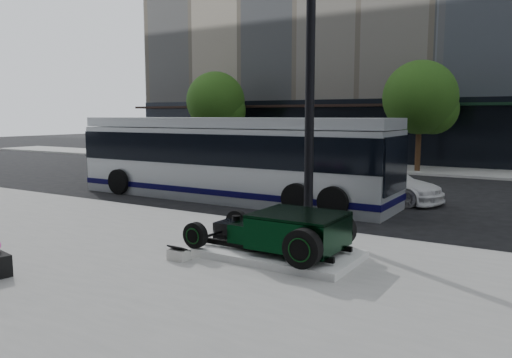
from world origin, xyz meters
The scene contains 9 objects.
ground centered at (0.00, 0.00, 0.00)m, with size 120.00×120.00×0.00m, color black.
sidewalk_far centered at (0.00, 14.00, 0.06)m, with size 70.00×4.00×0.12m, color gray.
street_trees centered at (1.15, 13.07, 3.77)m, with size 29.80×3.80×5.70m.
display_plinth centered at (2.45, -4.85, 0.20)m, with size 3.40×1.80×0.15m, color silver.
hot_rod centered at (2.78, -4.85, 0.70)m, with size 3.22×2.00×0.81m.
info_plaque centered at (0.93, -6.08, 0.24)m, with size 0.40×0.30×0.31m.
lamppost centered at (2.12, -2.58, 3.55)m, with size 0.41×0.41×7.43m.
transit_bus centered at (-2.80, 1.14, 1.49)m, with size 12.12×2.88×2.92m.
white_sedan centered at (2.10, 3.70, 0.61)m, with size 1.71×4.21×1.22m, color white.
Camera 1 is at (7.34, -13.59, 3.01)m, focal length 35.00 mm.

